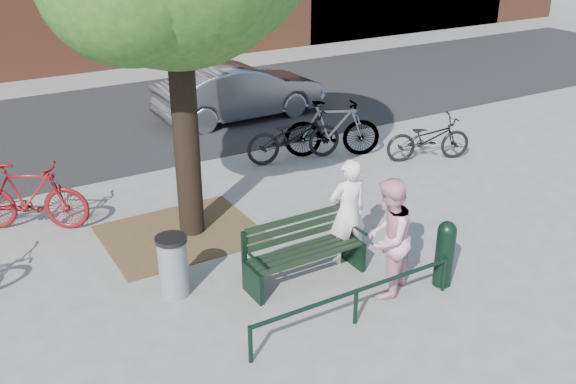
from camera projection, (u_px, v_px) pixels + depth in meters
ground at (305, 280)px, 9.14m from camera, size 90.00×90.00×0.00m
dirt_pit at (181, 234)px, 10.40m from camera, size 2.40×2.00×0.02m
road at (123, 121)px, 15.81m from camera, size 40.00×7.00×0.01m
park_bench at (302, 248)px, 9.01m from camera, size 1.74×0.54×0.97m
guard_railing at (356, 296)px, 8.04m from camera, size 3.06×0.06×0.51m
person_left at (348, 212)px, 9.30m from camera, size 0.63×0.45×1.63m
person_right at (388, 238)px, 8.52m from camera, size 1.03×0.97×1.68m
bollard at (445, 251)px, 8.83m from camera, size 0.26×0.26×0.98m
litter_bin at (173, 266)px, 8.63m from camera, size 0.43×0.43×0.88m
bicycle_b at (29, 197)px, 10.35m from camera, size 1.94×1.47×1.16m
bicycle_c at (294, 136)px, 13.20m from camera, size 2.14×1.01×1.08m
bicycle_d at (332, 129)px, 13.40m from camera, size 2.07×1.39×1.21m
bicycle_e at (428, 138)px, 13.26m from camera, size 1.90×1.20×0.94m
parked_car at (239, 91)px, 15.78m from camera, size 4.19×1.51×1.37m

